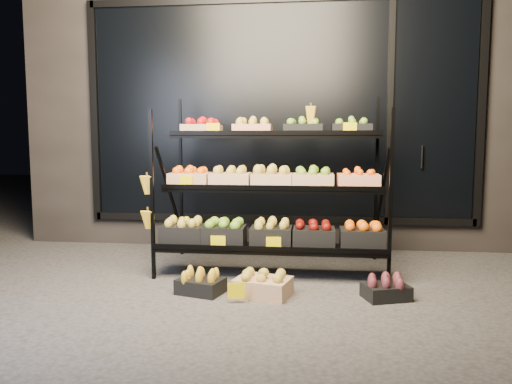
# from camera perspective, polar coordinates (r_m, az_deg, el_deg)

# --- Properties ---
(ground) EXTENTS (24.00, 24.00, 0.00)m
(ground) POSITION_cam_1_polar(r_m,az_deg,el_deg) (4.24, 1.15, -10.98)
(ground) COLOR #514F4C
(ground) RESTS_ON ground
(building) EXTENTS (6.00, 2.08, 3.50)m
(building) POSITION_cam_1_polar(r_m,az_deg,el_deg) (6.66, 3.31, 10.43)
(building) COLOR #2D2826
(building) RESTS_ON ground
(display_rack) EXTENTS (2.18, 1.02, 1.67)m
(display_rack) POSITION_cam_1_polar(r_m,az_deg,el_deg) (4.68, 1.73, 0.46)
(display_rack) COLOR black
(display_rack) RESTS_ON ground
(tag_floor_a) EXTENTS (0.13, 0.01, 0.12)m
(tag_floor_a) POSITION_cam_1_polar(r_m,az_deg,el_deg) (3.87, -2.28, -11.77)
(tag_floor_a) COLOR #E5CB00
(tag_floor_a) RESTS_ON ground
(floor_crate_midleft) EXTENTS (0.41, 0.35, 0.19)m
(floor_crate_midleft) POSITION_cam_1_polar(r_m,az_deg,el_deg) (4.12, -6.34, -10.27)
(floor_crate_midleft) COLOR black
(floor_crate_midleft) RESTS_ON ground
(floor_crate_midright) EXTENTS (0.48, 0.41, 0.21)m
(floor_crate_midright) POSITION_cam_1_polar(r_m,az_deg,el_deg) (4.03, 0.80, -10.45)
(floor_crate_midright) COLOR tan
(floor_crate_midright) RESTS_ON ground
(floor_crate_right) EXTENTS (0.40, 0.34, 0.18)m
(floor_crate_right) POSITION_cam_1_polar(r_m,az_deg,el_deg) (4.09, 14.64, -10.63)
(floor_crate_right) COLOR black
(floor_crate_right) RESTS_ON ground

